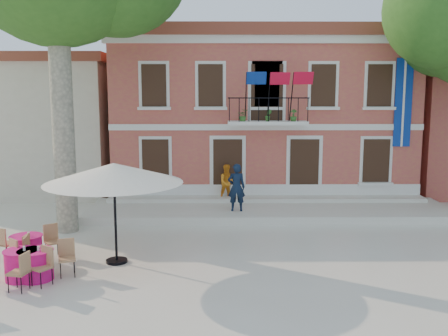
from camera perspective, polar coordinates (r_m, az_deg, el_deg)
ground at (r=15.31m, az=-0.74°, el=-9.26°), size 90.00×90.00×0.00m
main_building at (r=24.66m, az=4.02°, el=6.42°), size 13.50×9.59×7.50m
neighbor_west at (r=27.35m, az=-21.06°, el=4.89°), size 9.40×9.40×6.40m
terrace at (r=19.61m, az=5.19°, el=-4.86°), size 14.00×3.40×0.30m
patio_umbrella at (r=13.90m, az=-12.48°, el=-0.61°), size 3.77×3.77×2.81m
pedestrian_navy at (r=18.66m, az=1.43°, el=-2.23°), size 0.66×0.44×1.79m
pedestrian_orange at (r=20.48m, az=0.41°, el=-1.68°), size 0.82×0.69×1.50m
cafe_table_0 at (r=13.67m, az=-20.69°, el=-10.15°), size 1.83×1.78×0.95m
cafe_table_1 at (r=13.81m, az=-22.09°, el=-10.05°), size 1.87×1.66×0.95m
cafe_table_3 at (r=15.08m, az=-21.65°, el=-8.46°), size 1.86×1.72×0.95m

